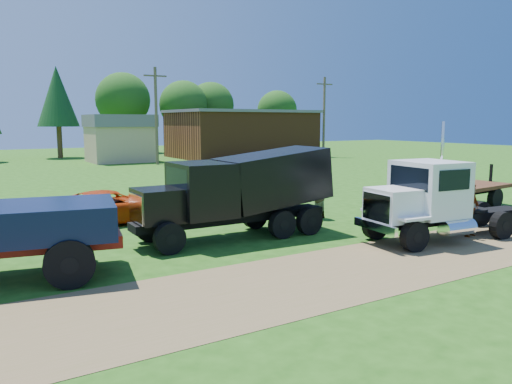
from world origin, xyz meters
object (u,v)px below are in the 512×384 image
flatbed_trailer (447,192)px  spectator_a (471,210)px  black_dump_truck (241,189)px  white_semi_tractor (431,201)px  orange_pickup (111,207)px

flatbed_trailer → spectator_a: flatbed_trailer is taller
black_dump_truck → flatbed_trailer: (10.67, -0.33, -0.88)m
white_semi_tractor → spectator_a: white_semi_tractor is taller
spectator_a → orange_pickup: bearing=128.3°
flatbed_trailer → spectator_a: (-3.73, -3.87, 0.12)m
black_dump_truck → spectator_a: (6.94, -4.20, -0.76)m
orange_pickup → flatbed_trailer: flatbed_trailer is taller
orange_pickup → flatbed_trailer: bearing=-118.3°
black_dump_truck → orange_pickup: 5.89m
orange_pickup → spectator_a: 13.60m
orange_pickup → spectator_a: bearing=-139.6°
spectator_a → flatbed_trailer: bearing=35.8°
black_dump_truck → spectator_a: 8.15m
flatbed_trailer → spectator_a: 5.37m
white_semi_tractor → flatbed_trailer: 6.51m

